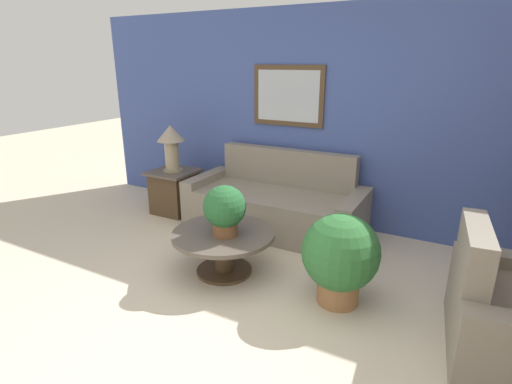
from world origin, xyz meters
TOP-DOWN VIEW (x-y plane):
  - ground_plane at (0.00, 0.00)m, footprint 20.00×20.00m
  - wall_back at (-0.01, 2.64)m, footprint 7.15×0.09m
  - couch_main at (-0.57, 2.13)m, footprint 2.14×0.92m
  - coffee_table at (-0.54, 0.91)m, footprint 0.99×0.99m
  - side_table at (-2.03, 1.99)m, footprint 0.58×0.58m
  - table_lamp at (-2.03, 1.99)m, footprint 0.37×0.37m
  - potted_plant_on_table at (-0.49, 0.87)m, footprint 0.40×0.40m
  - potted_plant_floor at (0.60, 0.94)m, footprint 0.65×0.65m

SIDE VIEW (x-z plane):
  - ground_plane at x=0.00m, z-range 0.00..0.00m
  - side_table at x=-2.03m, z-range 0.01..0.59m
  - couch_main at x=-0.57m, z-range -0.16..0.77m
  - coffee_table at x=-0.54m, z-range 0.10..0.52m
  - potted_plant_floor at x=0.60m, z-range 0.04..0.83m
  - potted_plant_on_table at x=-0.49m, z-range 0.44..0.92m
  - table_lamp at x=-2.03m, z-range 0.68..1.29m
  - wall_back at x=-0.01m, z-range 0.01..2.61m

